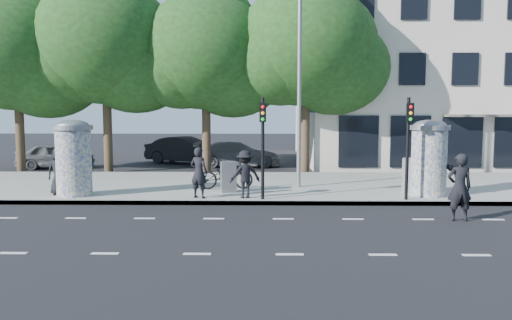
{
  "coord_description": "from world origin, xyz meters",
  "views": [
    {
      "loc": [
        -0.56,
        -12.7,
        3.04
      ],
      "look_at": [
        -0.82,
        3.5,
        1.5
      ],
      "focal_mm": 35.0,
      "sensor_mm": 36.0,
      "label": 1
    }
  ],
  "objects_px": {
    "ad_column_left": "(74,156)",
    "car_left": "(56,156)",
    "cabinet_right": "(411,176)",
    "ped_a": "(59,171)",
    "street_lamp": "(300,67)",
    "car_mid": "(186,150)",
    "traffic_pole_near": "(263,137)",
    "cabinet_left": "(228,177)",
    "traffic_pole_far": "(408,137)",
    "man_road": "(459,187)",
    "car_right": "(237,154)",
    "ped_f": "(433,170)",
    "ped_b": "(199,173)",
    "ped_d": "(245,174)",
    "bicycle": "(226,175)",
    "ad_column_right": "(429,156)"
  },
  "relations": [
    {
      "from": "ad_column_left",
      "to": "car_left",
      "type": "bearing_deg",
      "value": 115.87
    },
    {
      "from": "ped_d",
      "to": "bicycle",
      "type": "height_order",
      "value": "ped_d"
    },
    {
      "from": "ped_f",
      "to": "ped_b",
      "type": "bearing_deg",
      "value": 26.78
    },
    {
      "from": "cabinet_right",
      "to": "car_left",
      "type": "distance_m",
      "value": 19.04
    },
    {
      "from": "man_road",
      "to": "car_mid",
      "type": "relative_size",
      "value": 0.39
    },
    {
      "from": "traffic_pole_far",
      "to": "ped_f",
      "type": "relative_size",
      "value": 1.9
    },
    {
      "from": "traffic_pole_far",
      "to": "man_road",
      "type": "height_order",
      "value": "traffic_pole_far"
    },
    {
      "from": "ped_f",
      "to": "car_right",
      "type": "relative_size",
      "value": 0.37
    },
    {
      "from": "ped_a",
      "to": "car_left",
      "type": "distance_m",
      "value": 10.55
    },
    {
      "from": "traffic_pole_far",
      "to": "car_mid",
      "type": "xyz_separation_m",
      "value": [
        -9.45,
        13.18,
        -1.43
      ]
    },
    {
      "from": "ped_b",
      "to": "ped_d",
      "type": "height_order",
      "value": "ped_b"
    },
    {
      "from": "ad_column_right",
      "to": "traffic_pole_near",
      "type": "relative_size",
      "value": 0.78
    },
    {
      "from": "cabinet_right",
      "to": "ped_a",
      "type": "bearing_deg",
      "value": -156.07
    },
    {
      "from": "ped_f",
      "to": "cabinet_right",
      "type": "distance_m",
      "value": 0.79
    },
    {
      "from": "traffic_pole_far",
      "to": "bicycle",
      "type": "xyz_separation_m",
      "value": [
        -6.21,
        2.24,
        -1.54
      ]
    },
    {
      "from": "ped_a",
      "to": "ped_d",
      "type": "relative_size",
      "value": 1.03
    },
    {
      "from": "street_lamp",
      "to": "bicycle",
      "type": "bearing_deg",
      "value": -167.99
    },
    {
      "from": "street_lamp",
      "to": "cabinet_right",
      "type": "bearing_deg",
      "value": -21.85
    },
    {
      "from": "traffic_pole_near",
      "to": "car_left",
      "type": "relative_size",
      "value": 0.84
    },
    {
      "from": "traffic_pole_far",
      "to": "ped_f",
      "type": "distance_m",
      "value": 1.83
    },
    {
      "from": "ad_column_left",
      "to": "traffic_pole_near",
      "type": "distance_m",
      "value": 6.67
    },
    {
      "from": "ped_d",
      "to": "ad_column_left",
      "type": "bearing_deg",
      "value": -19.1
    },
    {
      "from": "traffic_pole_near",
      "to": "ad_column_left",
      "type": "bearing_deg",
      "value": 173.89
    },
    {
      "from": "ped_b",
      "to": "bicycle",
      "type": "bearing_deg",
      "value": -88.13
    },
    {
      "from": "car_mid",
      "to": "bicycle",
      "type": "bearing_deg",
      "value": -140.31
    },
    {
      "from": "traffic_pole_far",
      "to": "cabinet_right",
      "type": "bearing_deg",
      "value": 67.8
    },
    {
      "from": "ad_column_right",
      "to": "cabinet_left",
      "type": "bearing_deg",
      "value": 175.27
    },
    {
      "from": "street_lamp",
      "to": "car_right",
      "type": "relative_size",
      "value": 1.65
    },
    {
      "from": "traffic_pole_near",
      "to": "car_right",
      "type": "xyz_separation_m",
      "value": [
        -1.48,
        11.55,
        -1.53
      ]
    },
    {
      "from": "street_lamp",
      "to": "bicycle",
      "type": "xyz_separation_m",
      "value": [
        -2.81,
        -0.6,
        -4.1
      ]
    },
    {
      "from": "man_road",
      "to": "cabinet_left",
      "type": "distance_m",
      "value": 7.9
    },
    {
      "from": "ad_column_right",
      "to": "street_lamp",
      "type": "distance_m",
      "value": 5.81
    },
    {
      "from": "cabinet_right",
      "to": "street_lamp",
      "type": "bearing_deg",
      "value": 179.94
    },
    {
      "from": "ped_d",
      "to": "ped_f",
      "type": "xyz_separation_m",
      "value": [
        6.52,
        0.52,
        0.09
      ]
    },
    {
      "from": "bicycle",
      "to": "car_right",
      "type": "bearing_deg",
      "value": -5.47
    },
    {
      "from": "ped_a",
      "to": "car_mid",
      "type": "xyz_separation_m",
      "value": [
        2.52,
        12.38,
        -0.19
      ]
    },
    {
      "from": "car_mid",
      "to": "car_right",
      "type": "relative_size",
      "value": 1.01
    },
    {
      "from": "ad_column_right",
      "to": "car_left",
      "type": "height_order",
      "value": "ad_column_right"
    },
    {
      "from": "street_lamp",
      "to": "car_left",
      "type": "height_order",
      "value": "street_lamp"
    },
    {
      "from": "ped_f",
      "to": "car_mid",
      "type": "height_order",
      "value": "ped_f"
    },
    {
      "from": "ad_column_left",
      "to": "street_lamp",
      "type": "xyz_separation_m",
      "value": [
        8.0,
        2.13,
        3.26
      ]
    },
    {
      "from": "ped_a",
      "to": "street_lamp",
      "type": "bearing_deg",
      "value": -171.87
    },
    {
      "from": "ad_column_left",
      "to": "traffic_pole_near",
      "type": "bearing_deg",
      "value": -6.11
    },
    {
      "from": "traffic_pole_far",
      "to": "cabinet_left",
      "type": "distance_m",
      "value": 6.42
    },
    {
      "from": "street_lamp",
      "to": "ped_d",
      "type": "distance_m",
      "value": 5.01
    },
    {
      "from": "traffic_pole_near",
      "to": "cabinet_left",
      "type": "relative_size",
      "value": 3.03
    },
    {
      "from": "bicycle",
      "to": "car_mid",
      "type": "height_order",
      "value": "car_mid"
    },
    {
      "from": "ad_column_left",
      "to": "cabinet_left",
      "type": "height_order",
      "value": "ad_column_left"
    },
    {
      "from": "ad_column_left",
      "to": "cabinet_left",
      "type": "distance_m",
      "value": 5.47
    },
    {
      "from": "ad_column_left",
      "to": "bicycle",
      "type": "relative_size",
      "value": 1.29
    }
  ]
}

